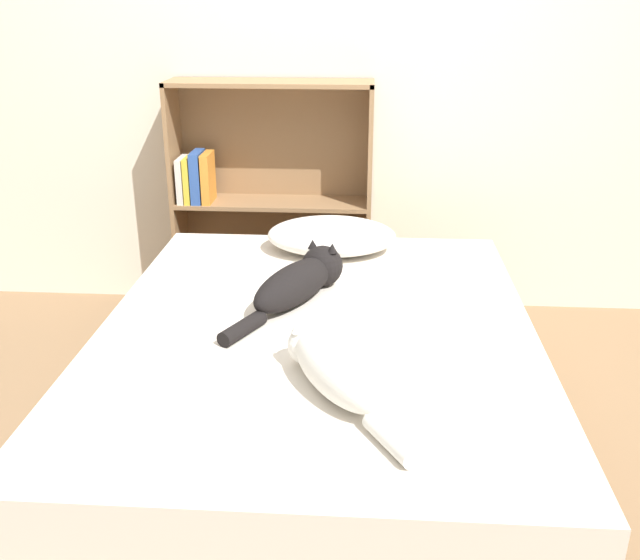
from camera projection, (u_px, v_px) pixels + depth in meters
ground_plane at (317, 457)px, 2.48m from camera, size 8.00×8.00×0.00m
wall_back at (339, 51)px, 3.29m from camera, size 8.00×0.06×2.50m
bed at (317, 394)px, 2.38m from camera, size 1.43×1.85×0.51m
pillow at (332, 236)px, 2.91m from camera, size 0.53×0.38×0.13m
cat_light at (334, 368)px, 1.88m from camera, size 0.38×0.54×0.15m
cat_dark at (301, 280)px, 2.46m from camera, size 0.36×0.60×0.17m
bookshelf at (267, 197)px, 3.45m from camera, size 0.94×0.26×1.13m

